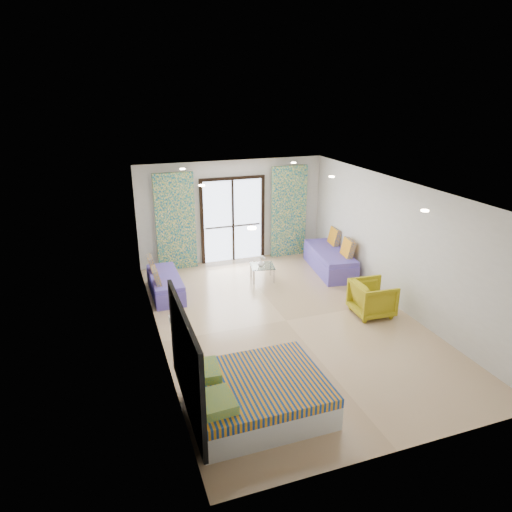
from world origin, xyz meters
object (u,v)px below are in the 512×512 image
object	(u,v)px
coffee_table	(262,267)
armchair	(372,297)
bed	(256,395)
daybed_right	(330,259)
daybed_left	(165,284)

from	to	relation	value
coffee_table	armchair	xyz separation A→B (m)	(1.53, -2.45, 0.07)
bed	daybed_right	distance (m)	5.78
daybed_left	daybed_right	xyz separation A→B (m)	(4.23, 0.05, 0.05)
bed	coffee_table	bearing A→B (deg)	69.00
bed	armchair	xyz separation A→B (m)	(3.26, 2.08, 0.12)
bed	daybed_left	world-z (taller)	daybed_left
bed	daybed_left	xyz separation A→B (m)	(-0.64, 4.47, -0.02)
daybed_left	daybed_right	bearing A→B (deg)	0.52
armchair	daybed_left	bearing A→B (deg)	61.82
bed	daybed_left	size ratio (longest dim) A/B	1.16
daybed_right	armchair	size ratio (longest dim) A/B	2.61
daybed_left	coffee_table	size ratio (longest dim) A/B	2.51
coffee_table	armchair	world-z (taller)	armchair
bed	daybed_right	xyz separation A→B (m)	(3.59, 4.52, 0.03)
daybed_left	daybed_right	world-z (taller)	daybed_right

